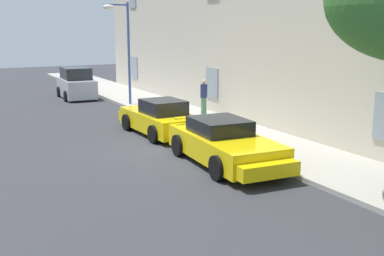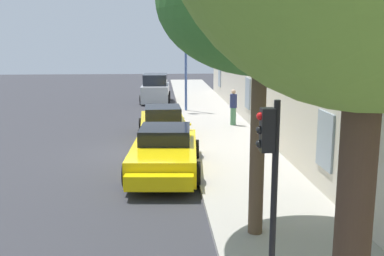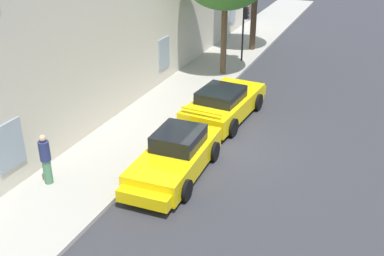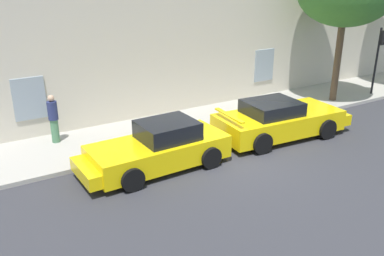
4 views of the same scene
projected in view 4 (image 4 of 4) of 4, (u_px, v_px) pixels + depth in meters
name	position (u px, v px, depth m)	size (l,w,h in m)	color
ground_plane	(237.00, 160.00, 13.36)	(80.00, 80.00, 0.00)	#333338
sidewalk	(184.00, 126.00, 16.09)	(60.00, 3.23, 0.14)	#A8A399
sportscar_red_lead	(155.00, 150.00, 12.56)	(4.72, 2.15, 1.45)	yellow
sportscar_yellow_flank	(282.00, 119.00, 15.10)	(5.21, 2.48, 1.41)	yellow
traffic_light	(380.00, 49.00, 19.29)	(0.22, 0.36, 3.17)	black
pedestrian_admiring	(53.00, 118.00, 14.09)	(0.42, 0.42, 1.71)	#4C7F59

